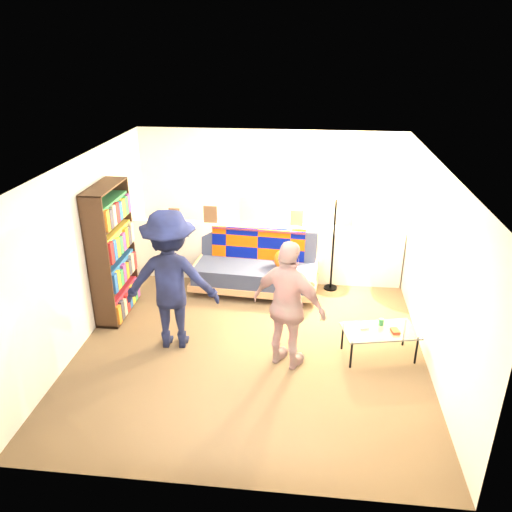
{
  "coord_description": "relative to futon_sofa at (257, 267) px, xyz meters",
  "views": [
    {
      "loc": [
        0.68,
        -5.77,
        3.79
      ],
      "look_at": [
        0.0,
        0.4,
        1.05
      ],
      "focal_mm": 35.0,
      "sensor_mm": 36.0,
      "label": 1
    }
  ],
  "objects": [
    {
      "name": "ground",
      "position": [
        0.1,
        -1.45,
        -0.4
      ],
      "size": [
        5.0,
        5.0,
        0.0
      ],
      "primitive_type": "plane",
      "color": "brown",
      "rests_on": "ground"
    },
    {
      "name": "room_shell",
      "position": [
        0.1,
        -0.98,
        1.27
      ],
      "size": [
        4.6,
        5.05,
        2.45
      ],
      "color": "silver",
      "rests_on": "ground"
    },
    {
      "name": "half_wall_ledge",
      "position": [
        0.1,
        0.35,
        0.1
      ],
      "size": [
        4.45,
        0.15,
        1.0
      ],
      "primitive_type": "cube",
      "color": "silver",
      "rests_on": "ground"
    },
    {
      "name": "ledge_decor",
      "position": [
        -0.12,
        0.33,
        0.78
      ],
      "size": [
        2.97,
        0.02,
        0.45
      ],
      "color": "brown",
      "rests_on": "half_wall_ledge"
    },
    {
      "name": "futon_sofa",
      "position": [
        0.0,
        0.0,
        0.0
      ],
      "size": [
        2.06,
        1.1,
        0.86
      ],
      "color": "tan",
      "rests_on": "ground"
    },
    {
      "name": "bookshelf",
      "position": [
        -1.98,
        -0.96,
        0.51
      ],
      "size": [
        0.32,
        0.97,
        1.95
      ],
      "color": "black",
      "rests_on": "ground"
    },
    {
      "name": "coffee_table",
      "position": [
        1.76,
        -1.69,
        -0.03
      ],
      "size": [
        1.02,
        0.7,
        0.48
      ],
      "color": "black",
      "rests_on": "ground"
    },
    {
      "name": "floor_lamp",
      "position": [
        1.21,
        0.17,
        0.74
      ],
      "size": [
        0.37,
        0.3,
        1.6
      ],
      "color": "black",
      "rests_on": "ground"
    },
    {
      "name": "person_left",
      "position": [
        -0.92,
        -1.67,
        0.54
      ],
      "size": [
        1.27,
        0.8,
        1.87
      ],
      "primitive_type": "imported",
      "rotation": [
        0.0,
        0.0,
        3.23
      ],
      "color": "black",
      "rests_on": "ground"
    },
    {
      "name": "person_right",
      "position": [
        0.6,
        -1.98,
        0.43
      ],
      "size": [
        1.05,
        0.79,
        1.65
      ],
      "primitive_type": "imported",
      "rotation": [
        0.0,
        0.0,
        2.68
      ],
      "color": "pink",
      "rests_on": "ground"
    }
  ]
}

